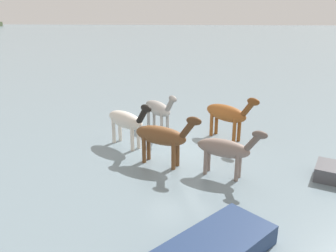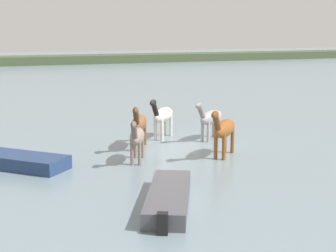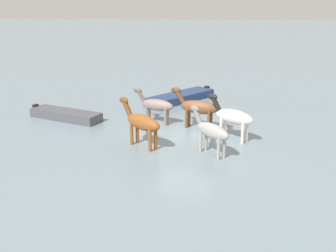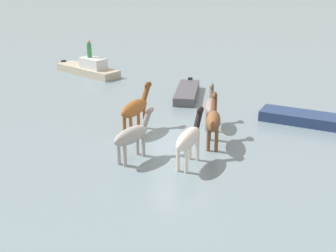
# 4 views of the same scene
# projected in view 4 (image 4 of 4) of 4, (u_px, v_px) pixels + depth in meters

# --- Properties ---
(ground_plane) EXTENTS (194.03, 194.03, 0.00)m
(ground_plane) POSITION_uv_depth(u_px,v_px,m) (179.00, 143.00, 19.54)
(ground_plane) COLOR gray
(horse_lead) EXTENTS (1.44, 2.52, 2.01)m
(horse_lead) POSITION_uv_depth(u_px,v_px,m) (213.00, 120.00, 18.98)
(horse_lead) COLOR brown
(horse_lead) RESTS_ON ground_plane
(horse_pinto_flank) EXTENTS (2.14, 2.21, 2.07)m
(horse_pinto_flank) POSITION_uv_depth(u_px,v_px,m) (135.00, 108.00, 20.48)
(horse_pinto_flank) COLOR brown
(horse_pinto_flank) RESTS_ON ground_plane
(horse_chestnut_trailing) EXTENTS (2.18, 1.80, 1.91)m
(horse_chestnut_trailing) POSITION_uv_depth(u_px,v_px,m) (132.00, 135.00, 17.56)
(horse_chestnut_trailing) COLOR #9E9993
(horse_chestnut_trailing) RESTS_ON ground_plane
(horse_dun_straggler) EXTENTS (1.29, 2.28, 1.82)m
(horse_dun_straggler) POSITION_uv_depth(u_px,v_px,m) (211.00, 106.00, 21.17)
(horse_dun_straggler) COLOR gray
(horse_dun_straggler) RESTS_ON ground_plane
(horse_mid_herd) EXTENTS (2.01, 2.22, 2.02)m
(horse_mid_herd) POSITION_uv_depth(u_px,v_px,m) (189.00, 138.00, 17.09)
(horse_mid_herd) COLOR silver
(horse_mid_herd) RESTS_ON ground_plane
(boat_skiff_near) EXTENTS (3.96, 5.11, 1.35)m
(boat_skiff_near) POSITION_uv_depth(u_px,v_px,m) (89.00, 70.00, 31.12)
(boat_skiff_near) COLOR #B7AD93
(boat_skiff_near) RESTS_ON ground_plane
(boat_launch_far) EXTENTS (4.60, 4.48, 0.75)m
(boat_launch_far) POSITION_uv_depth(u_px,v_px,m) (313.00, 121.00, 21.66)
(boat_launch_far) COLOR navy
(boat_launch_far) RESTS_ON ground_plane
(boat_motor_center) EXTENTS (2.81, 4.27, 0.72)m
(boat_motor_center) POSITION_uv_depth(u_px,v_px,m) (187.00, 94.00, 26.14)
(boat_motor_center) COLOR #4C4C51
(boat_motor_center) RESTS_ON ground_plane
(person_boatman_standing) EXTENTS (0.32, 0.32, 1.19)m
(person_boatman_standing) POSITION_uv_depth(u_px,v_px,m) (89.00, 49.00, 30.58)
(person_boatman_standing) COLOR #338C4C
(person_boatman_standing) RESTS_ON boat_skiff_near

